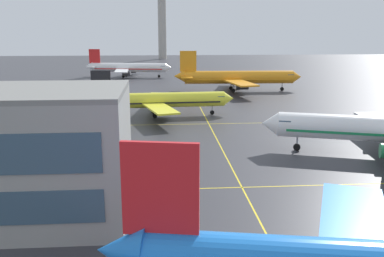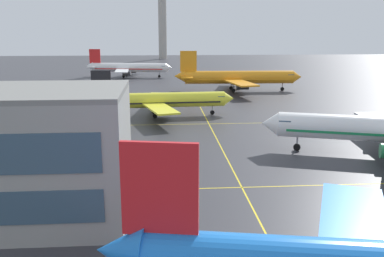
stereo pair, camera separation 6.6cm
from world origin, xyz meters
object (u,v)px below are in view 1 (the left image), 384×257
at_px(airliner_third_row, 160,100).
at_px(control_tower, 162,18).
at_px(airliner_far_left_stand, 237,77).
at_px(airliner_far_right_stand, 128,68).

bearing_deg(airliner_third_row, control_tower, 89.31).
bearing_deg(airliner_far_left_stand, airliner_third_row, -122.89).
bearing_deg(airliner_third_row, airliner_far_left_stand, 57.11).
bearing_deg(airliner_far_right_stand, control_tower, 81.88).
xyz_separation_m(airliner_third_row, airliner_far_right_stand, (-12.64, 79.68, 0.22)).
height_order(airliner_far_right_stand, control_tower, control_tower).
height_order(airliner_far_left_stand, airliner_far_right_stand, airliner_far_left_stand).
distance_m(airliner_far_left_stand, control_tower, 149.43).
xyz_separation_m(airliner_third_row, airliner_far_left_stand, (24.17, 37.38, 0.71)).
distance_m(airliner_third_row, control_tower, 184.98).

